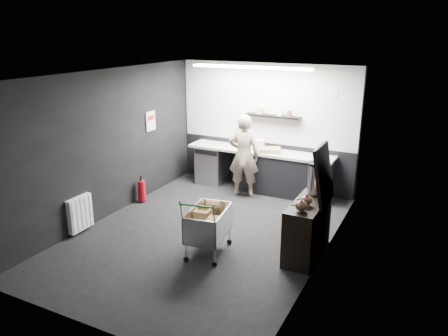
% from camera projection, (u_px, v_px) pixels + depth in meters
% --- Properties ---
extents(floor, '(5.50, 5.50, 0.00)m').
position_uv_depth(floor, '(205.00, 234.00, 7.51)').
color(floor, black).
rests_on(floor, ground).
extents(ceiling, '(5.50, 5.50, 0.00)m').
position_uv_depth(ceiling, '(203.00, 74.00, 6.69)').
color(ceiling, silver).
rests_on(ceiling, wall_back).
extents(wall_back, '(5.50, 0.00, 5.50)m').
position_uv_depth(wall_back, '(266.00, 127.00, 9.44)').
color(wall_back, black).
rests_on(wall_back, floor).
extents(wall_front, '(5.50, 0.00, 5.50)m').
position_uv_depth(wall_front, '(81.00, 222.00, 4.75)').
color(wall_front, black).
rests_on(wall_front, floor).
extents(wall_left, '(0.00, 5.50, 5.50)m').
position_uv_depth(wall_left, '(108.00, 145.00, 7.95)').
color(wall_left, black).
rests_on(wall_left, floor).
extents(wall_right, '(0.00, 5.50, 5.50)m').
position_uv_depth(wall_right, '(326.00, 176.00, 6.24)').
color(wall_right, black).
rests_on(wall_right, floor).
extents(kitchen_wall_panel, '(3.95, 0.02, 1.70)m').
position_uv_depth(kitchen_wall_panel, '(266.00, 104.00, 9.27)').
color(kitchen_wall_panel, silver).
rests_on(kitchen_wall_panel, wall_back).
extents(dado_panel, '(3.95, 0.02, 1.00)m').
position_uv_depth(dado_panel, '(264.00, 164.00, 9.68)').
color(dado_panel, black).
rests_on(dado_panel, wall_back).
extents(floating_shelf, '(1.20, 0.22, 0.04)m').
position_uv_depth(floating_shelf, '(273.00, 116.00, 9.16)').
color(floating_shelf, black).
rests_on(floating_shelf, wall_back).
extents(wall_clock, '(0.20, 0.03, 0.20)m').
position_uv_depth(wall_clock, '(333.00, 94.00, 8.57)').
color(wall_clock, white).
rests_on(wall_clock, wall_back).
extents(poster, '(0.02, 0.30, 0.40)m').
position_uv_depth(poster, '(151.00, 121.00, 8.99)').
color(poster, white).
rests_on(poster, wall_left).
extents(poster_red_band, '(0.02, 0.22, 0.10)m').
position_uv_depth(poster_red_band, '(151.00, 118.00, 8.97)').
color(poster_red_band, red).
rests_on(poster_red_band, poster).
extents(radiator, '(0.10, 0.50, 0.60)m').
position_uv_depth(radiator, '(80.00, 213.00, 7.46)').
color(radiator, white).
rests_on(radiator, wall_left).
extents(ceiling_strip, '(2.40, 0.20, 0.04)m').
position_uv_depth(ceiling_strip, '(250.00, 67.00, 8.27)').
color(ceiling_strip, white).
rests_on(ceiling_strip, ceiling).
extents(prep_counter, '(3.20, 0.61, 0.90)m').
position_uv_depth(prep_counter, '(265.00, 171.00, 9.37)').
color(prep_counter, black).
rests_on(prep_counter, floor).
extents(person, '(0.71, 0.54, 1.74)m').
position_uv_depth(person, '(244.00, 156.00, 8.99)').
color(person, beige).
rests_on(person, floor).
extents(shopping_cart, '(0.67, 0.98, 0.99)m').
position_uv_depth(shopping_cart, '(208.00, 225.00, 6.74)').
color(shopping_cart, silver).
rests_on(shopping_cart, floor).
extents(sideboard, '(0.50, 1.18, 1.76)m').
position_uv_depth(sideboard, '(309.00, 221.00, 6.67)').
color(sideboard, black).
rests_on(sideboard, floor).
extents(fire_extinguisher, '(0.16, 0.16, 0.53)m').
position_uv_depth(fire_extinguisher, '(142.00, 190.00, 8.82)').
color(fire_extinguisher, '#AC0B19').
rests_on(fire_extinguisher, floor).
extents(cardboard_box, '(0.53, 0.46, 0.09)m').
position_uv_depth(cardboard_box, '(270.00, 150.00, 9.13)').
color(cardboard_box, '#A9815A').
rests_on(cardboard_box, prep_counter).
extents(pink_tub, '(0.22, 0.22, 0.22)m').
position_uv_depth(pink_tub, '(259.00, 145.00, 9.26)').
color(pink_tub, white).
rests_on(pink_tub, prep_counter).
extents(white_container, '(0.20, 0.16, 0.16)m').
position_uv_depth(white_container, '(244.00, 145.00, 9.37)').
color(white_container, white).
rests_on(white_container, prep_counter).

